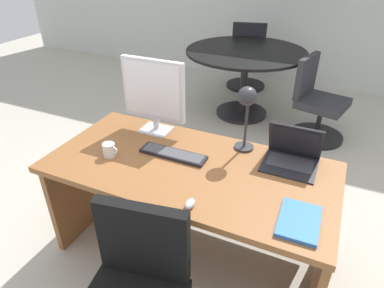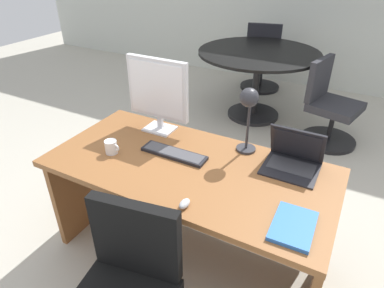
{
  "view_description": "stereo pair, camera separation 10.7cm",
  "coord_description": "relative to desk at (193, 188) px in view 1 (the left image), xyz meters",
  "views": [
    {
      "loc": [
        0.68,
        -1.45,
        1.83
      ],
      "look_at": [
        0.0,
        0.04,
        0.85
      ],
      "focal_mm": 31.4,
      "sensor_mm": 36.0,
      "label": 1
    },
    {
      "loc": [
        0.78,
        -1.41,
        1.83
      ],
      "look_at": [
        0.0,
        0.04,
        0.85
      ],
      "focal_mm": 31.4,
      "sensor_mm": 36.0,
      "label": 2
    }
  ],
  "objects": [
    {
      "name": "keyboard",
      "position": [
        -0.13,
        0.0,
        0.22
      ],
      "size": [
        0.41,
        0.11,
        0.02
      ],
      "color": "black",
      "rests_on": "desk"
    },
    {
      "name": "laptop",
      "position": [
        0.53,
        0.23,
        0.28
      ],
      "size": [
        0.3,
        0.27,
        0.24
      ],
      "color": "black",
      "rests_on": "desk"
    },
    {
      "name": "mouse",
      "position": [
        0.15,
        -0.37,
        0.22
      ],
      "size": [
        0.04,
        0.08,
        0.03
      ],
      "color": "#B7BABF",
      "rests_on": "desk"
    },
    {
      "name": "meeting_chair_far",
      "position": [
        0.53,
        1.98,
        -0.17
      ],
      "size": [
        0.57,
        0.56,
        0.86
      ],
      "color": "black",
      "rests_on": "ground"
    },
    {
      "name": "ground",
      "position": [
        0.0,
        1.45,
        -0.52
      ],
      "size": [
        12.0,
        12.0,
        0.0
      ],
      "primitive_type": "plane",
      "color": "#B7B2A3"
    },
    {
      "name": "book",
      "position": [
        0.66,
        -0.26,
        0.22
      ],
      "size": [
        0.19,
        0.27,
        0.02
      ],
      "color": "blue",
      "rests_on": "desk"
    },
    {
      "name": "meeting_table",
      "position": [
        -0.33,
        2.2,
        0.09
      ],
      "size": [
        1.37,
        1.37,
        0.8
      ],
      "color": "black",
      "rests_on": "ground"
    },
    {
      "name": "monitor",
      "position": [
        -0.38,
        0.23,
        0.49
      ],
      "size": [
        0.44,
        0.16,
        0.5
      ],
      "color": "silver",
      "rests_on": "desk"
    },
    {
      "name": "coffee_mug",
      "position": [
        -0.48,
        -0.16,
        0.25
      ],
      "size": [
        0.1,
        0.07,
        0.08
      ],
      "color": "white",
      "rests_on": "desk"
    },
    {
      "name": "desk",
      "position": [
        0.0,
        0.0,
        0.0
      ],
      "size": [
        1.67,
        0.81,
        0.73
      ],
      "color": "brown",
      "rests_on": "ground"
    },
    {
      "name": "desk_lamp",
      "position": [
        0.23,
        0.24,
        0.51
      ],
      "size": [
        0.12,
        0.14,
        0.42
      ],
      "color": "#2D2D33",
      "rests_on": "desk"
    },
    {
      "name": "meeting_chair_near",
      "position": [
        -0.54,
        3.06,
        -0.13
      ],
      "size": [
        0.56,
        0.57,
        0.95
      ],
      "color": "black",
      "rests_on": "ground"
    }
  ]
}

